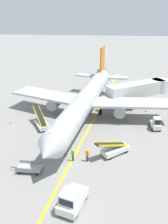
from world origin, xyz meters
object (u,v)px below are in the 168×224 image
(airliner, at_px, (87,99))
(safety_cone_nose_right, at_px, (146,111))
(jet_bridge, at_px, (142,89))
(baggage_tug_near_wing, at_px, (156,124))
(belt_loader_aft_hold, at_px, (41,123))
(ground_crew_marshaller, at_px, (87,155))
(pushback_tug, at_px, (72,199))
(belt_loader_forward_hold, at_px, (115,149))
(safety_cone_nose_left, at_px, (10,123))
(ground_crew_wing_walker, at_px, (73,154))
(baggage_cart_loaded, at_px, (29,168))

(airliner, xyz_separation_m, safety_cone_nose_right, (10.67, 3.26, -3.20))
(jet_bridge, bearing_deg, baggage_tug_near_wing, -82.44)
(belt_loader_aft_hold, height_order, ground_crew_marshaller, belt_loader_aft_hold)
(pushback_tug, xyz_separation_m, belt_loader_forward_hold, (4.16, 9.44, -0.22))
(pushback_tug, xyz_separation_m, ground_crew_marshaller, (0.77, 7.52, -0.08))
(airliner, distance_m, safety_cone_nose_left, 13.24)
(safety_cone_nose_right, bearing_deg, ground_crew_marshaller, -120.14)
(pushback_tug, height_order, baggage_tug_near_wing, pushback_tug)
(airliner, xyz_separation_m, jet_bridge, (9.95, 6.00, 0.12))
(belt_loader_forward_hold, relative_size, ground_crew_wing_walker, 2.74)
(belt_loader_aft_hold, distance_m, safety_cone_nose_right, 19.16)
(baggage_tug_near_wing, bearing_deg, jet_bridge, 97.56)
(jet_bridge, xyz_separation_m, baggage_cart_loaded, (-15.19, -21.55, -3.07))
(baggage_cart_loaded, xyz_separation_m, ground_crew_wing_walker, (4.75, 2.58, 0.44))
(belt_loader_aft_hold, bearing_deg, pushback_tug, -65.20)
(safety_cone_nose_left, bearing_deg, airliner, 18.04)
(pushback_tug, xyz_separation_m, baggage_cart_loaded, (-5.75, 4.87, -0.53))
(safety_cone_nose_left, bearing_deg, belt_loader_aft_hold, -5.87)
(ground_crew_marshaller, xyz_separation_m, safety_cone_nose_left, (-13.50, 8.93, -0.69))
(belt_loader_aft_hold, xyz_separation_m, ground_crew_wing_walker, (6.34, -8.44, 0.13))
(jet_bridge, height_order, pushback_tug, jet_bridge)
(belt_loader_forward_hold, xyz_separation_m, safety_cone_nose_right, (6.00, 14.24, -0.56))
(belt_loader_forward_hold, distance_m, ground_crew_wing_walker, 5.54)
(airliner, height_order, belt_loader_aft_hold, airliner)
(airliner, relative_size, ground_crew_wing_walker, 20.74)
(airliner, distance_m, safety_cone_nose_right, 11.60)
(pushback_tug, bearing_deg, baggage_tug_near_wing, 57.91)
(belt_loader_forward_hold, bearing_deg, baggage_tug_near_wing, 49.33)
(airliner, relative_size, safety_cone_nose_left, 80.14)
(belt_loader_forward_hold, bearing_deg, safety_cone_nose_right, 67.15)
(jet_bridge, distance_m, safety_cone_nose_left, 24.53)
(baggage_cart_loaded, relative_size, ground_crew_wing_walker, 2.21)
(airliner, distance_m, baggage_cart_loaded, 16.67)
(baggage_cart_loaded, relative_size, safety_cone_nose_right, 8.55)
(jet_bridge, distance_m, baggage_cart_loaded, 26.54)
(baggage_tug_near_wing, xyz_separation_m, ground_crew_marshaller, (-9.91, -9.52, -0.02))
(belt_loader_aft_hold, distance_m, ground_crew_wing_walker, 10.55)
(baggage_cart_loaded, distance_m, ground_crew_marshaller, 7.05)
(airliner, distance_m, jet_bridge, 11.62)
(airliner, relative_size, belt_loader_forward_hold, 7.57)
(pushback_tug, bearing_deg, belt_loader_aft_hold, 114.80)
(baggage_tug_near_wing, bearing_deg, safety_cone_nose_left, -178.54)
(airliner, xyz_separation_m, ground_crew_wing_walker, (-0.50, -12.97, -2.51))
(pushback_tug, bearing_deg, baggage_cart_loaded, 139.73)
(ground_crew_marshaller, bearing_deg, baggage_cart_loaded, -157.93)
(ground_crew_marshaller, bearing_deg, safety_cone_nose_right, 59.86)
(baggage_tug_near_wing, relative_size, baggage_cart_loaded, 0.66)
(baggage_tug_near_wing, distance_m, belt_loader_forward_hold, 10.01)
(belt_loader_aft_hold, height_order, baggage_cart_loaded, belt_loader_aft_hold)
(airliner, distance_m, ground_crew_wing_walker, 13.22)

